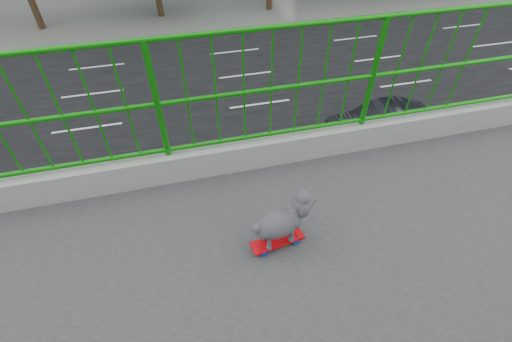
{
  "coord_description": "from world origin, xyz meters",
  "views": [
    {
      "loc": [
        1.28,
        4.18,
        9.49
      ],
      "look_at": [
        -1.27,
        4.83,
        7.0
      ],
      "focal_mm": 24.79,
      "sensor_mm": 36.0,
      "label": 1
    }
  ],
  "objects": [
    {
      "name": "road",
      "position": [
        -13.0,
        0.0,
        0.01
      ],
      "size": [
        18.0,
        90.0,
        0.02
      ],
      "primitive_type": "cube",
      "color": "black",
      "rests_on": "ground"
    },
    {
      "name": "skateboard",
      "position": [
        -0.36,
        4.78,
        7.05
      ],
      "size": [
        0.2,
        0.47,
        0.06
      ],
      "rotation": [
        0.0,
        0.0,
        0.16
      ],
      "color": "red",
      "rests_on": "footbridge"
    },
    {
      "name": "poodle",
      "position": [
        -0.36,
        4.81,
        7.3
      ],
      "size": [
        0.28,
        0.54,
        0.45
      ],
      "rotation": [
        0.0,
        0.0,
        0.16
      ],
      "color": "#312F34",
      "rests_on": "skateboard"
    },
    {
      "name": "car_1",
      "position": [
        -9.2,
        12.21,
        0.75
      ],
      "size": [
        1.59,
        4.55,
        1.5
      ],
      "primitive_type": "imported",
      "color": "black",
      "rests_on": "ground"
    },
    {
      "name": "car_5",
      "position": [
        -6.0,
        14.19,
        0.72
      ],
      "size": [
        1.51,
        4.34,
        1.43
      ],
      "primitive_type": "imported",
      "color": "silver",
      "rests_on": "ground"
    }
  ]
}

